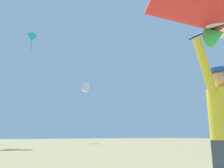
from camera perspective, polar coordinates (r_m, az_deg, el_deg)
The scene contains 3 objects.
held_stunt_kite at distance 3.08m, azimuth 25.55°, elevation 14.13°, with size 2.13×1.13×0.43m.
distant_kite_white_mid_right at distance 29.62m, azimuth -6.51°, elevation -0.83°, with size 1.17×1.02×1.26m.
distant_kite_teal_high_right at distance 23.19m, azimuth -19.17°, elevation 10.64°, with size 1.04×1.11×1.97m.
Camera 1 is at (-2.26, -1.84, 0.87)m, focal length 37.05 mm.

